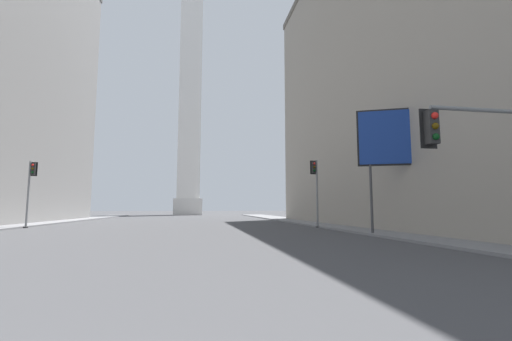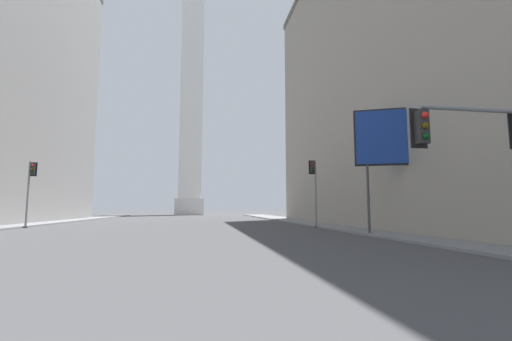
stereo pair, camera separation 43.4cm
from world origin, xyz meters
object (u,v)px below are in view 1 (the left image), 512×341
(traffic_light_near_right, at_px, (500,145))
(billboard_sign, at_px, (394,140))
(traffic_light_mid_right, at_px, (316,183))
(traffic_light_mid_left, at_px, (30,184))
(obelisk, at_px, (191,84))

(traffic_light_near_right, xyz_separation_m, billboard_sign, (3.34, 11.41, 2.54))
(traffic_light_mid_right, relative_size, billboard_sign, 0.74)
(traffic_light_near_right, distance_m, billboard_sign, 12.16)
(traffic_light_mid_right, distance_m, traffic_light_mid_left, 26.65)
(obelisk, relative_size, traffic_light_mid_right, 11.18)
(obelisk, relative_size, billboard_sign, 8.26)
(traffic_light_mid_right, height_order, traffic_light_near_right, traffic_light_mid_right)
(traffic_light_near_right, bearing_deg, billboard_sign, 73.68)
(obelisk, distance_m, traffic_light_mid_left, 64.22)
(traffic_light_mid_right, height_order, billboard_sign, billboard_sign)
(obelisk, bearing_deg, traffic_light_mid_right, -77.27)
(obelisk, height_order, traffic_light_mid_left, obelisk)
(obelisk, distance_m, billboard_sign, 75.76)
(obelisk, xyz_separation_m, traffic_light_mid_right, (13.26, -58.69, -30.47))
(billboard_sign, bearing_deg, traffic_light_near_right, -106.32)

